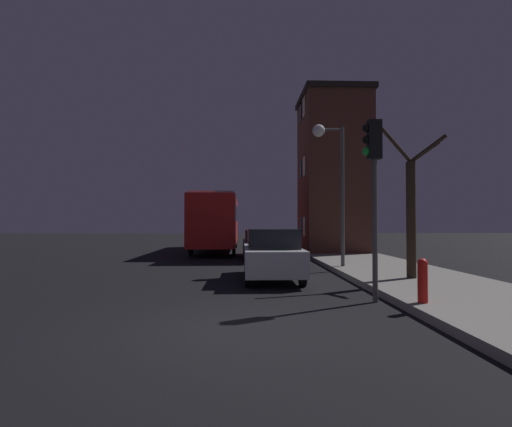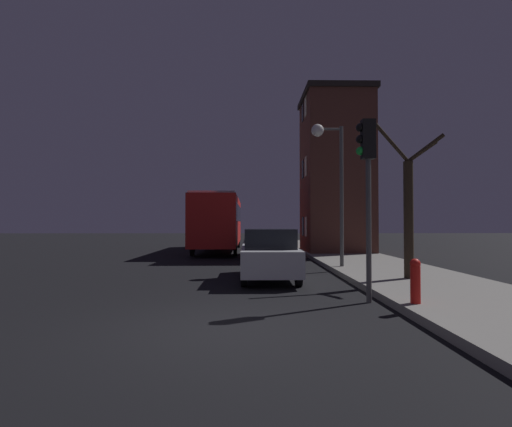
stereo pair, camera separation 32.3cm
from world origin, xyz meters
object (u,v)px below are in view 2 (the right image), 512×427
(car_near_lane, at_px, (269,254))
(fire_hydrant, at_px, (415,280))
(streetlamp, at_px, (329,162))
(traffic_light, at_px, (367,171))
(bus, at_px, (219,219))
(bare_tree, at_px, (409,209))
(car_mid_lane, at_px, (261,243))

(car_near_lane, relative_size, fire_hydrant, 4.72)
(streetlamp, height_order, fire_hydrant, streetlamp)
(traffic_light, distance_m, fire_hydrant, 2.63)
(traffic_light, bearing_deg, bus, 105.84)
(car_near_lane, bearing_deg, bare_tree, -13.94)
(streetlamp, bearing_deg, car_mid_lane, 113.52)
(car_mid_lane, bearing_deg, car_near_lane, -89.82)
(bare_tree, height_order, fire_hydrant, bare_tree)
(traffic_light, xyz_separation_m, bare_tree, (2.02, 2.62, -0.79))
(bare_tree, distance_m, bus, 15.13)
(car_mid_lane, distance_m, fire_hydrant, 12.70)
(bare_tree, xyz_separation_m, car_near_lane, (-4.08, 1.01, -1.39))
(streetlamp, relative_size, bare_tree, 1.17)
(streetlamp, height_order, car_mid_lane, streetlamp)
(bare_tree, height_order, car_near_lane, bare_tree)
(bare_tree, relative_size, car_near_lane, 1.07)
(traffic_light, relative_size, bus, 0.38)
(bare_tree, bearing_deg, bus, 115.97)
(car_near_lane, height_order, car_mid_lane, car_near_lane)
(traffic_light, relative_size, car_near_lane, 0.97)
(bus, bearing_deg, streetlamp, -64.49)
(bare_tree, bearing_deg, streetlamp, 117.40)
(streetlamp, height_order, bus, streetlamp)
(streetlamp, height_order, bare_tree, streetlamp)
(traffic_light, bearing_deg, fire_hydrant, -54.42)
(fire_hydrant, bearing_deg, car_near_lane, 120.83)
(bare_tree, bearing_deg, fire_hydrant, -110.42)
(bus, distance_m, fire_hydrant, 18.04)
(bus, relative_size, fire_hydrant, 12.02)
(traffic_light, height_order, bare_tree, bare_tree)
(streetlamp, xyz_separation_m, car_mid_lane, (-2.41, 5.55, -3.36))
(bus, bearing_deg, car_near_lane, -78.57)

